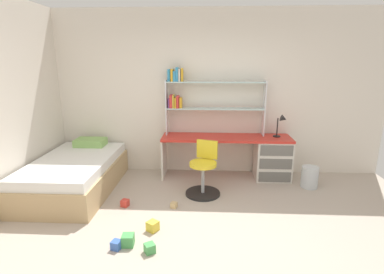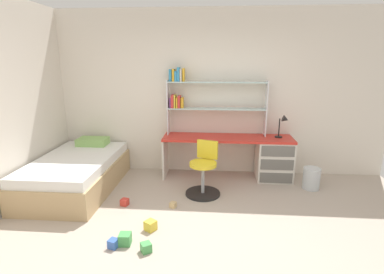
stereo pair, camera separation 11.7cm
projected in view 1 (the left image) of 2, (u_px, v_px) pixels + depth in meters
ground_plane at (202, 243)px, 3.29m from camera, size 6.09×5.43×0.02m
room_shell at (117, 102)px, 4.14m from camera, size 6.09×5.43×2.78m
desk at (260, 155)px, 5.00m from camera, size 2.14×0.53×0.71m
bookshelf_hutch at (200, 96)px, 4.95m from camera, size 1.65×0.22×1.12m
desk_lamp at (282, 122)px, 4.85m from camera, size 0.20×0.16×0.38m
swivel_chair at (204, 174)px, 4.41m from camera, size 0.52×0.52×0.79m
bed_platform at (75, 174)px, 4.54m from camera, size 1.12×1.89×0.64m
waste_bin at (310, 177)px, 4.67m from camera, size 0.26×0.26×0.34m
toy_block_blue_0 at (116, 245)px, 3.17m from camera, size 0.12×0.12×0.10m
toy_block_green_1 at (128, 240)px, 3.22m from camera, size 0.14×0.14×0.13m
toy_block_yellow_2 at (153, 226)px, 3.50m from camera, size 0.16×0.16×0.12m
toy_block_natural_3 at (174, 205)px, 4.05m from camera, size 0.10×0.10×0.08m
toy_block_red_4 at (125, 203)px, 4.09m from camera, size 0.12×0.12×0.09m
toy_block_green_5 at (150, 248)px, 3.11m from camera, size 0.14×0.14×0.10m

